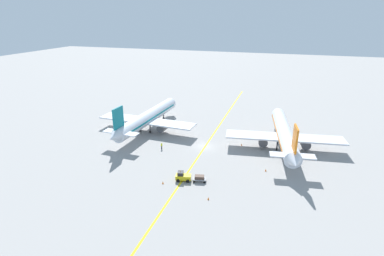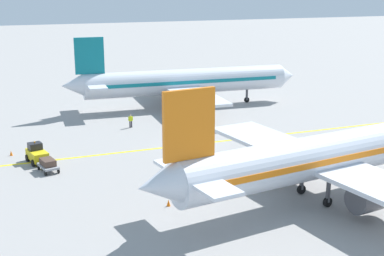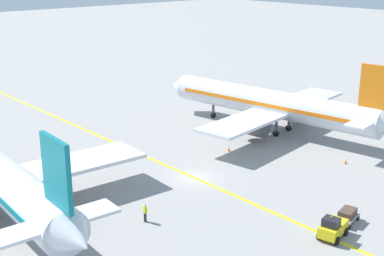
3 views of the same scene
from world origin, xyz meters
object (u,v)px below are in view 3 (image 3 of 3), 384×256
baggage_tug_white (333,228)px  ground_crew_worker (145,212)px  baggage_cart_trailing (347,215)px  traffic_cone_far_edge (229,149)px  airplane_adjacent_stand (273,104)px  traffic_cone_by_wingtip (346,161)px

baggage_tug_white → ground_crew_worker: bearing=128.5°
baggage_cart_trailing → ground_crew_worker: bearing=138.2°
traffic_cone_far_edge → airplane_adjacent_stand: bearing=9.6°
traffic_cone_by_wingtip → traffic_cone_far_edge: same height
airplane_adjacent_stand → baggage_cart_trailing: size_ratio=12.50×
airplane_adjacent_stand → ground_crew_worker: 30.04m
ground_crew_worker → traffic_cone_far_edge: 20.07m
baggage_tug_white → traffic_cone_by_wingtip: (15.40, 8.84, -0.63)m
airplane_adjacent_stand → baggage_tug_white: size_ratio=10.91×
baggage_tug_white → ground_crew_worker: (-9.87, 12.43, 0.01)m
airplane_adjacent_stand → baggage_tug_white: (-18.40, -22.17, -2.81)m
baggage_tug_white → traffic_cone_by_wingtip: 17.77m
ground_crew_worker → traffic_cone_by_wingtip: 25.53m
traffic_cone_by_wingtip → traffic_cone_far_edge: size_ratio=1.00×
baggage_cart_trailing → traffic_cone_by_wingtip: size_ratio=5.16×
baggage_tug_white → airplane_adjacent_stand: bearing=50.3°
traffic_cone_by_wingtip → traffic_cone_far_edge: bearing=120.6°
ground_crew_worker → traffic_cone_far_edge: ground_crew_worker is taller
baggage_cart_trailing → traffic_cone_far_edge: bearing=75.1°
baggage_cart_trailing → baggage_tug_white: bearing=-167.6°
baggage_tug_white → ground_crew_worker: size_ratio=1.94×
baggage_cart_trailing → traffic_cone_far_edge: baggage_cart_trailing is taller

